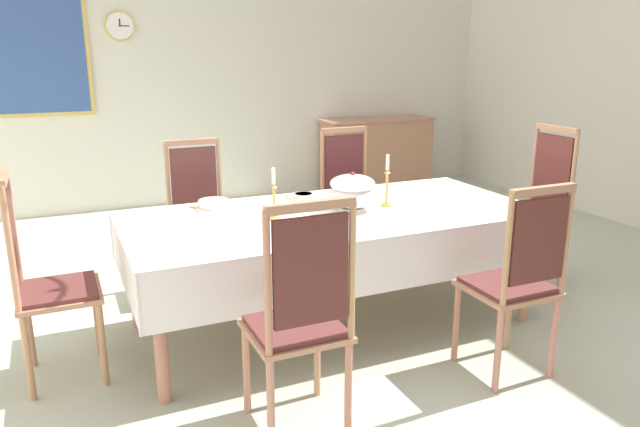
# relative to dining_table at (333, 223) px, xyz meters

# --- Properties ---
(ground) EXTENTS (7.52, 7.11, 0.04)m
(ground) POSITION_rel_dining_table_xyz_m (0.00, 0.09, -0.71)
(ground) COLOR #B4BBA5
(back_wall) EXTENTS (7.52, 0.08, 3.51)m
(back_wall) POSITION_rel_dining_table_xyz_m (0.00, 3.68, 1.07)
(back_wall) COLOR silver
(back_wall) RESTS_ON ground
(dining_table) EXTENTS (2.56, 1.17, 0.76)m
(dining_table) POSITION_rel_dining_table_xyz_m (0.00, 0.00, 0.00)
(dining_table) COLOR #B3745D
(dining_table) RESTS_ON ground
(tablecloth) EXTENTS (2.58, 1.19, 0.33)m
(tablecloth) POSITION_rel_dining_table_xyz_m (0.00, 0.00, -0.00)
(tablecloth) COLOR white
(tablecloth) RESTS_ON dining_table
(chair_south_a) EXTENTS (0.44, 0.42, 1.16)m
(chair_south_a) POSITION_rel_dining_table_xyz_m (-0.63, -0.99, -0.09)
(chair_south_a) COLOR tan
(chair_south_a) RESTS_ON ground
(chair_north_a) EXTENTS (0.44, 0.42, 1.11)m
(chair_north_a) POSITION_rel_dining_table_xyz_m (-0.63, 0.99, -0.11)
(chair_north_a) COLOR tan
(chair_north_a) RESTS_ON ground
(chair_south_b) EXTENTS (0.44, 0.42, 1.10)m
(chair_south_b) POSITION_rel_dining_table_xyz_m (0.63, -0.99, -0.11)
(chair_south_b) COLOR #B37259
(chair_south_b) RESTS_ON ground
(chair_north_b) EXTENTS (0.44, 0.42, 1.13)m
(chair_north_b) POSITION_rel_dining_table_xyz_m (0.63, 0.99, -0.10)
(chair_north_b) COLOR #AF7658
(chair_north_b) RESTS_ON ground
(chair_head_west) EXTENTS (0.42, 0.44, 1.16)m
(chair_head_west) POSITION_rel_dining_table_xyz_m (-1.69, 0.00, -0.09)
(chair_head_west) COLOR #B87454
(chair_head_west) RESTS_ON ground
(chair_head_east) EXTENTS (0.42, 0.44, 1.21)m
(chair_head_east) POSITION_rel_dining_table_xyz_m (1.69, 0.00, -0.08)
(chair_head_east) COLOR #BB7A58
(chair_head_east) RESTS_ON ground
(soup_tureen) EXTENTS (0.32, 0.32, 0.25)m
(soup_tureen) POSITION_rel_dining_table_xyz_m (0.14, 0.00, 0.19)
(soup_tureen) COLOR white
(soup_tureen) RESTS_ON tablecloth
(candlestick_west) EXTENTS (0.07, 0.07, 0.32)m
(candlestick_west) POSITION_rel_dining_table_xyz_m (-0.39, 0.00, 0.20)
(candlestick_west) COLOR gold
(candlestick_west) RESTS_ON tablecloth
(candlestick_east) EXTENTS (0.07, 0.07, 0.34)m
(candlestick_east) POSITION_rel_dining_table_xyz_m (0.39, 0.00, 0.21)
(candlestick_east) COLOR gold
(candlestick_east) RESTS_ON tablecloth
(bowl_near_left) EXTENTS (0.20, 0.20, 0.05)m
(bowl_near_left) POSITION_rel_dining_table_xyz_m (-0.65, 0.44, 0.10)
(bowl_near_left) COLOR white
(bowl_near_left) RESTS_ON tablecloth
(bowl_near_right) EXTENTS (0.15, 0.15, 0.03)m
(bowl_near_right) POSITION_rel_dining_table_xyz_m (-0.02, 0.42, 0.09)
(bowl_near_right) COLOR white
(bowl_near_right) RESTS_ON tablecloth
(spoon_primary) EXTENTS (0.03, 0.18, 0.01)m
(spoon_primary) POSITION_rel_dining_table_xyz_m (-0.78, 0.47, 0.08)
(spoon_primary) COLOR gold
(spoon_primary) RESTS_ON tablecloth
(spoon_secondary) EXTENTS (0.03, 0.18, 0.01)m
(spoon_secondary) POSITION_rel_dining_table_xyz_m (-0.13, 0.45, 0.08)
(spoon_secondary) COLOR gold
(spoon_secondary) RESTS_ON tablecloth
(sideboard) EXTENTS (1.44, 0.48, 0.90)m
(sideboard) POSITION_rel_dining_table_xyz_m (2.21, 3.36, -0.23)
(sideboard) COLOR tan
(sideboard) RESTS_ON ground
(mounted_clock) EXTENTS (0.30, 0.06, 0.30)m
(mounted_clock) POSITION_rel_dining_table_xyz_m (-0.79, 3.61, 1.30)
(mounted_clock) COLOR #D1B251
(framed_painting) EXTENTS (1.18, 0.05, 1.29)m
(framed_painting) POSITION_rel_dining_table_xyz_m (-1.70, 3.62, 1.03)
(framed_painting) COLOR #D1B251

